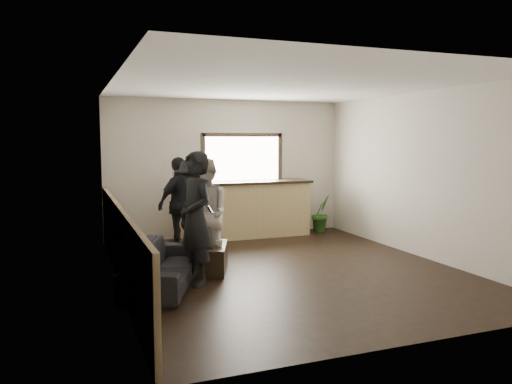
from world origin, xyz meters
name	(u,v)px	position (x,y,z in m)	size (l,w,h in m)	color
ground	(287,270)	(0.00, 0.00, 0.00)	(5.00, 6.00, 0.01)	black
room_shell	(241,176)	(-0.74, 0.00, 1.47)	(5.01, 6.01, 2.80)	silver
bar_counter	(246,206)	(0.30, 2.70, 0.64)	(2.70, 0.68, 2.13)	tan
sofa	(162,265)	(-1.94, -0.16, 0.29)	(1.95, 0.76, 0.57)	black
coffee_table	(209,258)	(-1.14, 0.34, 0.20)	(0.51, 0.91, 0.40)	black
cup_a	(201,240)	(-1.22, 0.52, 0.46)	(0.13, 0.13, 0.10)	silver
cup_b	(220,243)	(-1.02, 0.18, 0.45)	(0.10, 0.10, 0.09)	silver
potted_plant	(321,213)	(2.00, 2.65, 0.40)	(0.44, 0.36, 0.81)	#2D6623
person_a	(196,219)	(-1.49, -0.25, 0.92)	(0.58, 0.75, 1.84)	black
person_b	(205,215)	(-1.19, 0.39, 0.86)	(0.84, 0.97, 1.72)	beige
person_c	(194,209)	(-1.17, 1.11, 0.85)	(0.77, 1.17, 1.69)	black
person_d	(181,204)	(-1.22, 1.94, 0.84)	(1.06, 0.84, 1.69)	black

